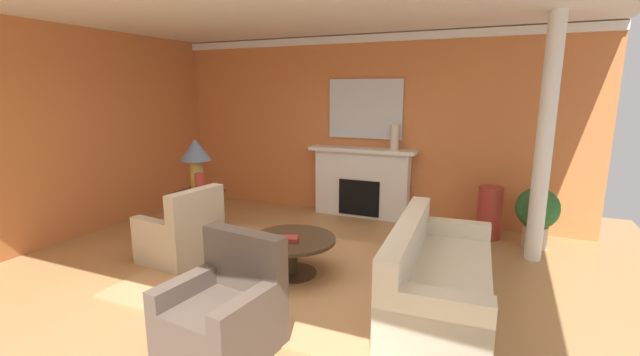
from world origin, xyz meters
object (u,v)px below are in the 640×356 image
(armchair_near_window, at_px, (182,237))
(sofa, at_px, (437,279))
(mantel_mirror, at_px, (365,109))
(vase_mantel_right, at_px, (394,137))
(side_table, at_px, (199,211))
(potted_plant, at_px, (537,212))
(coffee_table, at_px, (292,247))
(vase_tall_corner, at_px, (489,213))
(table_lamp, at_px, (196,155))
(fireplace, at_px, (361,184))
(armchair_facing_fireplace, at_px, (224,315))
(vase_on_side_table, at_px, (200,184))

(armchair_near_window, bearing_deg, sofa, 1.33)
(mantel_mirror, bearing_deg, vase_mantel_right, -17.18)
(armchair_near_window, height_order, vase_mantel_right, vase_mantel_right)
(side_table, relative_size, potted_plant, 0.84)
(coffee_table, height_order, vase_tall_corner, vase_tall_corner)
(table_lamp, xyz_separation_m, vase_mantel_right, (2.35, 1.94, 0.16))
(coffee_table, bearing_deg, vase_tall_corner, 48.12)
(vase_tall_corner, bearing_deg, table_lamp, -156.31)
(fireplace, xyz_separation_m, mantel_mirror, (-0.00, 0.12, 1.26))
(fireplace, height_order, side_table, fireplace)
(armchair_near_window, bearing_deg, mantel_mirror, 62.91)
(mantel_mirror, xyz_separation_m, side_table, (-1.80, -2.11, -1.41))
(armchair_near_window, bearing_deg, armchair_facing_fireplace, -39.57)
(armchair_near_window, height_order, table_lamp, table_lamp)
(fireplace, distance_m, side_table, 2.69)
(armchair_facing_fireplace, bearing_deg, table_lamp, 133.26)
(coffee_table, distance_m, side_table, 1.91)
(mantel_mirror, xyz_separation_m, vase_on_side_table, (-1.65, -2.23, -0.97))
(potted_plant, bearing_deg, table_lamp, -160.70)
(side_table, distance_m, vase_tall_corner, 4.20)
(fireplace, distance_m, potted_plant, 2.68)
(armchair_near_window, xyz_separation_m, vase_mantel_right, (2.01, 2.69, 1.08))
(vase_tall_corner, distance_m, potted_plant, 0.62)
(armchair_near_window, xyz_separation_m, side_table, (-0.34, 0.75, 0.09))
(armchair_facing_fireplace, distance_m, vase_tall_corner, 4.22)
(table_lamp, xyz_separation_m, vase_tall_corner, (3.85, 1.69, -0.84))
(coffee_table, distance_m, vase_tall_corner, 3.04)
(armchair_facing_fireplace, bearing_deg, side_table, 133.26)
(fireplace, relative_size, potted_plant, 2.16)
(side_table, relative_size, vase_mantel_right, 1.70)
(coffee_table, bearing_deg, armchair_near_window, -173.32)
(vase_on_side_table, distance_m, potted_plant, 4.63)
(table_lamp, bearing_deg, potted_plant, 19.30)
(sofa, distance_m, side_table, 3.53)
(sofa, bearing_deg, coffee_table, 176.50)
(vase_mantel_right, distance_m, potted_plant, 2.31)
(vase_on_side_table, bearing_deg, side_table, 141.34)
(fireplace, distance_m, table_lamp, 2.77)
(mantel_mirror, distance_m, coffee_table, 3.06)
(coffee_table, relative_size, potted_plant, 1.20)
(coffee_table, relative_size, vase_tall_corner, 1.30)
(fireplace, relative_size, coffee_table, 1.80)
(side_table, height_order, vase_on_side_table, vase_on_side_table)
(vase_mantel_right, bearing_deg, sofa, -67.04)
(sofa, relative_size, potted_plant, 2.58)
(armchair_near_window, distance_m, vase_mantel_right, 3.52)
(vase_on_side_table, relative_size, potted_plant, 0.35)
(mantel_mirror, height_order, armchair_facing_fireplace, mantel_mirror)
(mantel_mirror, relative_size, vase_on_side_table, 4.31)
(coffee_table, bearing_deg, potted_plant, 39.04)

